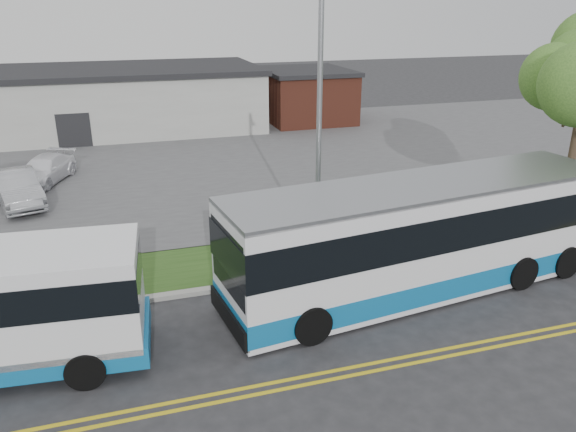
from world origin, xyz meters
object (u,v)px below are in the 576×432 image
object	(u,v)px
parked_car_a	(18,188)
streetlight_near	(320,110)
transit_bus	(421,237)
shuttle_bus	(1,309)
parked_car_b	(44,170)

from	to	relation	value
parked_car_a	streetlight_near	bearing A→B (deg)	-54.37
streetlight_near	transit_bus	distance (m)	5.26
shuttle_bus	parked_car_a	distance (m)	12.88
streetlight_near	transit_bus	bearing A→B (deg)	-56.60
shuttle_bus	parked_car_a	bearing A→B (deg)	100.75
streetlight_near	shuttle_bus	xyz separation A→B (m)	(-9.61, -4.04, -3.57)
streetlight_near	shuttle_bus	bearing A→B (deg)	-157.21
parked_car_a	parked_car_b	xyz separation A→B (m)	(0.81, 3.28, -0.13)
shuttle_bus	transit_bus	xyz separation A→B (m)	(11.79, 0.72, 0.12)
parked_car_a	transit_bus	bearing A→B (deg)	-58.30
streetlight_near	parked_car_b	bearing A→B (deg)	130.13
shuttle_bus	transit_bus	world-z (taller)	transit_bus
transit_bus	parked_car_a	world-z (taller)	transit_bus
shuttle_bus	parked_car_b	world-z (taller)	shuttle_bus
parked_car_b	shuttle_bus	bearing A→B (deg)	-66.60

